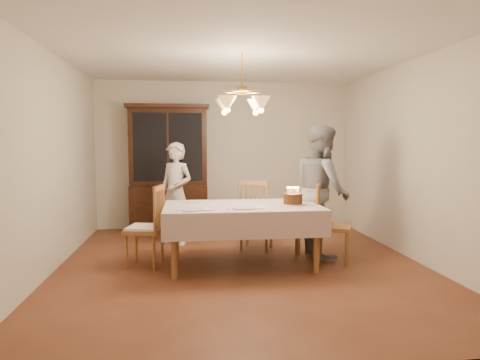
{
  "coord_description": "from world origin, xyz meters",
  "views": [
    {
      "loc": [
        -0.66,
        -5.17,
        1.52
      ],
      "look_at": [
        0.0,
        0.2,
        1.05
      ],
      "focal_mm": 32.0,
      "sensor_mm": 36.0,
      "label": 1
    }
  ],
  "objects": [
    {
      "name": "ground",
      "position": [
        0.0,
        0.0,
        0.0
      ],
      "size": [
        5.0,
        5.0,
        0.0
      ],
      "primitive_type": "plane",
      "color": "#5D2D1A",
      "rests_on": "ground"
    },
    {
      "name": "room_shell",
      "position": [
        0.0,
        0.0,
        1.58
      ],
      "size": [
        5.0,
        5.0,
        5.0
      ],
      "color": "white",
      "rests_on": "ground"
    },
    {
      "name": "dining_table",
      "position": [
        0.0,
        0.0,
        0.68
      ],
      "size": [
        1.9,
        1.1,
        0.76
      ],
      "color": "brown",
      "rests_on": "ground"
    },
    {
      "name": "china_hutch",
      "position": [
        -0.98,
        2.25,
        1.04
      ],
      "size": [
        1.38,
        0.54,
        2.16
      ],
      "color": "black",
      "rests_on": "ground"
    },
    {
      "name": "chair_far_side",
      "position": [
        0.31,
        0.78,
        0.44
      ],
      "size": [
        0.57,
        0.56,
        1.0
      ],
      "color": "brown",
      "rests_on": "ground"
    },
    {
      "name": "chair_left_end",
      "position": [
        -1.19,
        0.13,
        0.45
      ],
      "size": [
        0.5,
        0.52,
        1.0
      ],
      "color": "brown",
      "rests_on": "ground"
    },
    {
      "name": "chair_right_end",
      "position": [
        1.17,
        0.02,
        0.44
      ],
      "size": [
        0.56,
        0.57,
        1.0
      ],
      "color": "brown",
      "rests_on": "ground"
    },
    {
      "name": "elderly_woman",
      "position": [
        -0.84,
        1.26,
        0.77
      ],
      "size": [
        0.67,
        0.63,
        1.53
      ],
      "primitive_type": "imported",
      "rotation": [
        0.0,
        0.0,
        -0.64
      ],
      "color": "beige",
      "rests_on": "ground"
    },
    {
      "name": "adult_in_grey",
      "position": [
        1.14,
        0.39,
        0.89
      ],
      "size": [
        0.68,
        0.86,
        1.77
      ],
      "primitive_type": "imported",
      "rotation": [
        0.0,
        0.0,
        1.56
      ],
      "color": "slate",
      "rests_on": "ground"
    },
    {
      "name": "birthday_cake",
      "position": [
        0.62,
        -0.07,
        0.83
      ],
      "size": [
        0.3,
        0.3,
        0.22
      ],
      "color": "white",
      "rests_on": "dining_table"
    },
    {
      "name": "place_setting_near_left",
      "position": [
        -0.59,
        -0.35,
        0.77
      ],
      "size": [
        0.4,
        0.25,
        0.02
      ],
      "color": "white",
      "rests_on": "dining_table"
    },
    {
      "name": "place_setting_near_right",
      "position": [
        -0.01,
        -0.3,
        0.77
      ],
      "size": [
        0.41,
        0.26,
        0.02
      ],
      "color": "white",
      "rests_on": "dining_table"
    },
    {
      "name": "place_setting_far_left",
      "position": [
        -0.55,
        0.27,
        0.77
      ],
      "size": [
        0.38,
        0.23,
        0.02
      ],
      "color": "white",
      "rests_on": "dining_table"
    },
    {
      "name": "chandelier",
      "position": [
        -0.0,
        -0.0,
        1.98
      ],
      "size": [
        0.62,
        0.62,
        0.73
      ],
      "color": "#BF8C3F",
      "rests_on": "ground"
    }
  ]
}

